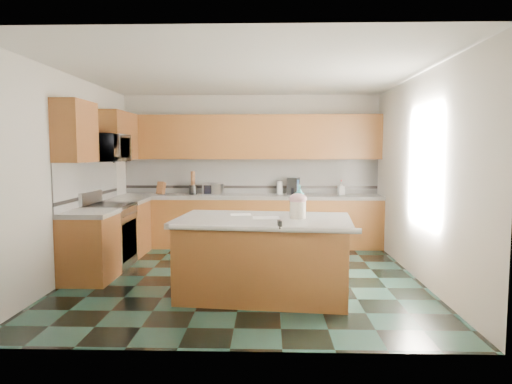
{
  "coord_description": "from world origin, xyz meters",
  "views": [
    {
      "loc": [
        0.33,
        -6.01,
        1.69
      ],
      "look_at": [
        0.15,
        0.35,
        1.12
      ],
      "focal_mm": 32.0,
      "sensor_mm": 36.0,
      "label": 1
    }
  ],
  "objects_px": {
    "island_top": "(264,220)",
    "treat_jar": "(298,210)",
    "island_base": "(263,259)",
    "knife_block": "(161,188)",
    "soap_bottle_island": "(299,199)",
    "coffee_maker": "(293,186)",
    "toaster_oven": "(213,189)"
  },
  "relations": [
    {
      "from": "coffee_maker",
      "to": "island_base",
      "type": "bearing_deg",
      "value": -77.65
    },
    {
      "from": "island_base",
      "to": "treat_jar",
      "type": "distance_m",
      "value": 0.71
    },
    {
      "from": "island_base",
      "to": "treat_jar",
      "type": "relative_size",
      "value": 9.8
    },
    {
      "from": "island_base",
      "to": "knife_block",
      "type": "height_order",
      "value": "knife_block"
    },
    {
      "from": "island_top",
      "to": "treat_jar",
      "type": "bearing_deg",
      "value": 3.57
    },
    {
      "from": "island_top",
      "to": "knife_block",
      "type": "xyz_separation_m",
      "value": [
        -1.87,
        2.82,
        0.14
      ]
    },
    {
      "from": "treat_jar",
      "to": "soap_bottle_island",
      "type": "height_order",
      "value": "soap_bottle_island"
    },
    {
      "from": "soap_bottle_island",
      "to": "knife_block",
      "type": "relative_size",
      "value": 1.63
    },
    {
      "from": "island_base",
      "to": "coffee_maker",
      "type": "distance_m",
      "value": 2.96
    },
    {
      "from": "island_top",
      "to": "soap_bottle_island",
      "type": "xyz_separation_m",
      "value": [
        0.43,
        0.31,
        0.21
      ]
    },
    {
      "from": "island_top",
      "to": "coffee_maker",
      "type": "distance_m",
      "value": 2.9
    },
    {
      "from": "island_base",
      "to": "soap_bottle_island",
      "type": "distance_m",
      "value": 0.86
    },
    {
      "from": "treat_jar",
      "to": "island_base",
      "type": "bearing_deg",
      "value": 160.97
    },
    {
      "from": "soap_bottle_island",
      "to": "toaster_oven",
      "type": "distance_m",
      "value": 2.86
    },
    {
      "from": "treat_jar",
      "to": "soap_bottle_island",
      "type": "xyz_separation_m",
      "value": [
        0.04,
        0.33,
        0.09
      ]
    },
    {
      "from": "island_top",
      "to": "treat_jar",
      "type": "relative_size",
      "value": 10.32
    },
    {
      "from": "island_base",
      "to": "knife_block",
      "type": "xyz_separation_m",
      "value": [
        -1.87,
        2.82,
        0.6
      ]
    },
    {
      "from": "soap_bottle_island",
      "to": "toaster_oven",
      "type": "bearing_deg",
      "value": 117.82
    },
    {
      "from": "island_top",
      "to": "coffee_maker",
      "type": "bearing_deg",
      "value": 86.1
    },
    {
      "from": "knife_block",
      "to": "island_top",
      "type": "bearing_deg",
      "value": -39.79
    },
    {
      "from": "toaster_oven",
      "to": "island_top",
      "type": "bearing_deg",
      "value": -64.72
    },
    {
      "from": "island_top",
      "to": "treat_jar",
      "type": "distance_m",
      "value": 0.42
    },
    {
      "from": "treat_jar",
      "to": "knife_block",
      "type": "height_order",
      "value": "knife_block"
    },
    {
      "from": "soap_bottle_island",
      "to": "coffee_maker",
      "type": "height_order",
      "value": "soap_bottle_island"
    },
    {
      "from": "knife_block",
      "to": "toaster_oven",
      "type": "relative_size",
      "value": 0.66
    },
    {
      "from": "knife_block",
      "to": "soap_bottle_island",
      "type": "bearing_deg",
      "value": -30.76
    },
    {
      "from": "island_top",
      "to": "coffee_maker",
      "type": "relative_size",
      "value": 6.54
    },
    {
      "from": "soap_bottle_island",
      "to": "knife_block",
      "type": "distance_m",
      "value": 3.4
    },
    {
      "from": "island_base",
      "to": "knife_block",
      "type": "relative_size",
      "value": 8.51
    },
    {
      "from": "island_top",
      "to": "toaster_oven",
      "type": "xyz_separation_m",
      "value": [
        -0.94,
        2.82,
        0.13
      ]
    },
    {
      "from": "toaster_oven",
      "to": "island_base",
      "type": "bearing_deg",
      "value": -64.72
    },
    {
      "from": "island_base",
      "to": "knife_block",
      "type": "bearing_deg",
      "value": 129.53
    }
  ]
}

